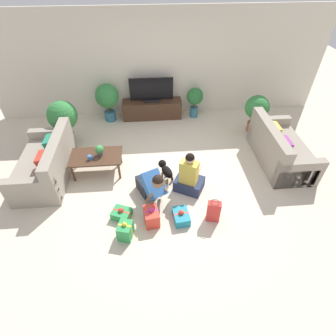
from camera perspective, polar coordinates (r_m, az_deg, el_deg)
ground_plane at (r=5.39m, az=0.00°, el=-1.60°), size 16.00×16.00×0.00m
wall_back at (r=6.98m, az=-1.95°, el=21.49°), size 8.40×0.06×2.60m
sofa_left at (r=5.72m, az=-24.90°, el=0.73°), size 0.90×1.71×0.86m
sofa_right at (r=6.05m, az=23.09°, el=3.76°), size 0.90×1.71×0.86m
coffee_table at (r=5.43m, az=-15.38°, el=2.20°), size 1.02×0.60×0.42m
tv_console at (r=7.16m, az=-3.46°, el=12.65°), size 1.54×0.41×0.48m
tv at (r=6.93m, az=-3.63°, el=16.35°), size 1.10×0.20×0.62m
potted_plant_back_left at (r=7.01m, az=-13.06°, el=14.66°), size 0.60×0.60×0.99m
potted_plant_back_right at (r=7.09m, az=5.84°, el=14.83°), size 0.43×0.43×0.80m
potted_plant_corner_right at (r=6.75m, az=18.73°, el=12.02°), size 0.57×0.57×0.93m
potted_plant_corner_left at (r=6.42m, az=-21.96°, el=10.29°), size 0.66×0.66×1.03m
person_kneeling at (r=4.70m, az=-3.61°, el=-3.71°), size 0.60×0.81×0.79m
person_sitting at (r=4.91m, az=4.63°, el=-2.05°), size 0.65×0.61×0.90m
dog at (r=5.20m, az=-0.50°, el=-0.40°), size 0.31×0.54×0.33m
gift_box_a at (r=4.50m, az=-3.61°, el=-10.43°), size 0.28×0.35×0.35m
gift_box_b at (r=4.68m, az=-10.07°, el=-9.75°), size 0.39×0.36×0.22m
gift_box_c at (r=4.37m, az=-9.24°, el=-13.28°), size 0.28×0.30×0.35m
gift_box_d at (r=4.57m, az=2.87°, el=-10.44°), size 0.29×0.38×0.23m
gift_bag_a at (r=4.54m, az=9.89°, el=-9.26°), size 0.24×0.17×0.44m
mug at (r=5.32m, az=-16.60°, el=2.21°), size 0.12×0.08×0.09m
tabletop_plant at (r=5.33m, az=-14.70°, el=3.82°), size 0.17×0.17×0.22m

